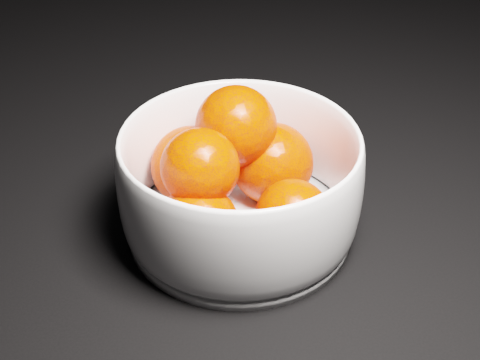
{
  "coord_description": "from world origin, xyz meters",
  "views": [
    {
      "loc": [
        -0.26,
        -0.52,
        0.4
      ],
      "look_at": [
        -0.25,
        -0.05,
        0.06
      ],
      "focal_mm": 50.0,
      "sensor_mm": 36.0,
      "label": 1
    }
  ],
  "objects": [
    {
      "name": "orange_pile",
      "position": [
        -0.26,
        -0.04,
        0.06
      ],
      "size": [
        0.16,
        0.16,
        0.12
      ],
      "color": "#EF2900",
      "rests_on": "bowl"
    },
    {
      "name": "bowl",
      "position": [
        -0.25,
        -0.05,
        0.05
      ],
      "size": [
        0.21,
        0.21,
        0.1
      ],
      "rotation": [
        0.0,
        0.0,
        -0.27
      ],
      "color": "white",
      "rests_on": "ground"
    }
  ]
}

